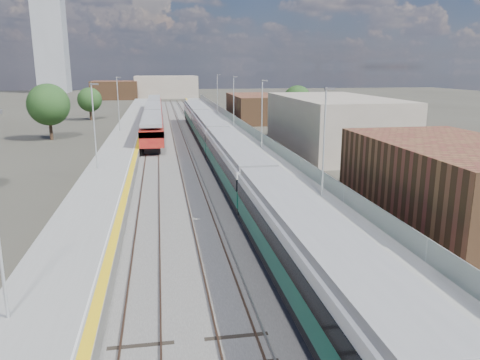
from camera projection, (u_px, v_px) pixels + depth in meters
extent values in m
plane|color=#47443A|center=(197.00, 147.00, 59.07)|extent=(320.00, 320.00, 0.00)
cube|color=#565451|center=(178.00, 144.00, 61.09)|extent=(10.50, 155.00, 0.06)
cube|color=#4C3323|center=(200.00, 140.00, 63.96)|extent=(0.07, 160.00, 0.14)
cube|color=#4C3323|center=(210.00, 140.00, 64.20)|extent=(0.07, 160.00, 0.14)
cube|color=#4C3323|center=(174.00, 141.00, 63.39)|extent=(0.07, 160.00, 0.14)
cube|color=#4C3323|center=(185.00, 140.00, 63.62)|extent=(0.07, 160.00, 0.14)
cube|color=#4C3323|center=(148.00, 141.00, 62.81)|extent=(0.07, 160.00, 0.14)
cube|color=#4C3323|center=(159.00, 141.00, 63.05)|extent=(0.07, 160.00, 0.14)
cube|color=gray|center=(197.00, 140.00, 63.91)|extent=(0.08, 160.00, 0.10)
cube|color=gray|center=(187.00, 140.00, 63.68)|extent=(0.08, 160.00, 0.10)
cube|color=slate|center=(235.00, 139.00, 62.21)|extent=(4.70, 155.00, 1.00)
cube|color=gray|center=(235.00, 135.00, 62.09)|extent=(4.70, 155.00, 0.03)
cube|color=yellow|center=(219.00, 136.00, 61.74)|extent=(0.40, 155.00, 0.01)
cube|color=gray|center=(251.00, 131.00, 62.31)|extent=(0.06, 155.00, 1.20)
cylinder|color=#9EA0A3|center=(324.00, 143.00, 32.21)|extent=(0.12, 0.12, 7.50)
cube|color=#4C4C4F|center=(330.00, 89.00, 31.39)|extent=(0.70, 0.18, 0.14)
cylinder|color=#9EA0A3|center=(262.00, 114.00, 51.37)|extent=(0.12, 0.12, 7.50)
cube|color=#4C4C4F|center=(265.00, 81.00, 50.55)|extent=(0.70, 0.18, 0.14)
cylinder|color=#9EA0A3|center=(234.00, 102.00, 70.52)|extent=(0.12, 0.12, 7.50)
cube|color=#4C4C4F|center=(235.00, 77.00, 69.71)|extent=(0.70, 0.18, 0.14)
cylinder|color=#9EA0A3|center=(217.00, 94.00, 89.68)|extent=(0.12, 0.12, 7.50)
cube|color=#4C4C4F|center=(219.00, 75.00, 88.87)|extent=(0.70, 0.18, 0.14)
cube|color=slate|center=(125.00, 142.00, 59.86)|extent=(4.30, 155.00, 1.00)
cube|color=gray|center=(125.00, 138.00, 59.74)|extent=(4.30, 155.00, 0.03)
cube|color=yellow|center=(140.00, 138.00, 60.05)|extent=(0.45, 155.00, 0.01)
cube|color=silver|center=(137.00, 138.00, 59.99)|extent=(0.08, 155.00, 0.01)
cylinder|color=#9EA0A3|center=(94.00, 127.00, 40.95)|extent=(0.12, 0.12, 7.50)
cube|color=#4C4C4F|center=(94.00, 84.00, 40.13)|extent=(0.70, 0.18, 0.14)
cylinder|color=#9EA0A3|center=(118.00, 104.00, 65.85)|extent=(0.12, 0.12, 7.50)
cube|color=#4C4C4F|center=(118.00, 78.00, 65.03)|extent=(0.70, 0.18, 0.14)
cube|color=brown|center=(453.00, 183.00, 30.10)|extent=(9.00, 16.00, 5.20)
cube|color=gray|center=(333.00, 124.00, 56.15)|extent=(11.00, 22.00, 6.40)
cube|color=brown|center=(254.00, 108.00, 87.46)|extent=(8.00, 18.00, 4.80)
cube|color=gray|center=(166.00, 87.00, 153.71)|extent=(20.00, 14.00, 7.00)
cube|color=brown|center=(115.00, 90.00, 146.46)|extent=(14.00, 12.00, 5.60)
cube|color=gray|center=(51.00, 40.00, 181.09)|extent=(11.00, 11.00, 40.00)
cube|color=black|center=(309.00, 283.00, 19.94)|extent=(2.75, 19.71, 0.47)
cube|color=#13664C|center=(310.00, 265.00, 19.75)|extent=(2.85, 19.71, 1.15)
cube|color=black|center=(310.00, 245.00, 19.54)|extent=(2.91, 19.71, 0.79)
cube|color=silver|center=(311.00, 231.00, 19.39)|extent=(2.85, 19.71, 0.49)
cube|color=gray|center=(311.00, 221.00, 19.29)|extent=(2.53, 19.71, 0.40)
cube|color=black|center=(234.00, 176.00, 39.30)|extent=(2.75, 19.71, 0.47)
cube|color=#13664C|center=(234.00, 167.00, 39.11)|extent=(2.85, 19.71, 1.15)
cube|color=black|center=(234.00, 156.00, 38.90)|extent=(2.91, 19.71, 0.79)
cube|color=silver|center=(234.00, 149.00, 38.75)|extent=(2.85, 19.71, 0.49)
cube|color=gray|center=(234.00, 144.00, 38.65)|extent=(2.53, 19.71, 0.40)
cube|color=black|center=(209.00, 140.00, 58.66)|extent=(2.75, 19.71, 0.47)
cube|color=#13664C|center=(209.00, 134.00, 58.47)|extent=(2.85, 19.71, 1.15)
cube|color=black|center=(209.00, 127.00, 58.26)|extent=(2.91, 19.71, 0.79)
cube|color=silver|center=(209.00, 122.00, 58.11)|extent=(2.85, 19.71, 0.49)
cube|color=gray|center=(209.00, 118.00, 58.01)|extent=(2.53, 19.71, 0.40)
cube|color=black|center=(196.00, 122.00, 78.03)|extent=(2.75, 19.71, 0.47)
cube|color=#13664C|center=(196.00, 117.00, 77.84)|extent=(2.85, 19.71, 1.15)
cube|color=black|center=(196.00, 112.00, 77.62)|extent=(2.91, 19.71, 0.79)
cube|color=silver|center=(196.00, 108.00, 77.47)|extent=(2.85, 19.71, 0.49)
cube|color=gray|center=(196.00, 105.00, 77.37)|extent=(2.53, 19.71, 0.40)
cube|color=black|center=(153.00, 141.00, 61.02)|extent=(1.88, 15.94, 0.65)
cube|color=maroon|center=(152.00, 129.00, 60.65)|extent=(2.76, 18.76, 1.97)
cube|color=black|center=(152.00, 125.00, 60.53)|extent=(2.82, 18.76, 0.69)
cube|color=gray|center=(152.00, 117.00, 60.30)|extent=(2.47, 18.76, 0.39)
cube|color=black|center=(154.00, 124.00, 79.46)|extent=(1.88, 15.94, 0.65)
cube|color=maroon|center=(154.00, 114.00, 79.10)|extent=(2.76, 18.76, 1.97)
cube|color=black|center=(154.00, 112.00, 78.98)|extent=(2.82, 18.76, 0.69)
cube|color=gray|center=(153.00, 106.00, 78.75)|extent=(2.47, 18.76, 0.39)
cube|color=black|center=(155.00, 113.00, 97.91)|extent=(1.88, 15.94, 0.65)
cube|color=maroon|center=(154.00, 105.00, 97.55)|extent=(2.76, 18.76, 1.97)
cube|color=black|center=(154.00, 103.00, 97.43)|extent=(2.82, 18.76, 0.69)
cube|color=gray|center=(154.00, 98.00, 97.20)|extent=(2.47, 18.76, 0.39)
cylinder|color=#382619|center=(51.00, 130.00, 64.55)|extent=(0.44, 0.44, 2.69)
sphere|color=#1F3F18|center=(49.00, 105.00, 63.73)|extent=(5.68, 5.68, 5.68)
cylinder|color=#382619|center=(91.00, 114.00, 88.68)|extent=(0.44, 0.44, 2.14)
sphere|color=#1F3F18|center=(90.00, 100.00, 88.02)|extent=(4.52, 4.52, 4.52)
cylinder|color=#382619|center=(297.00, 117.00, 82.39)|extent=(0.44, 0.44, 2.36)
sphere|color=#1F3F18|center=(297.00, 100.00, 81.66)|extent=(4.99, 4.99, 4.99)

